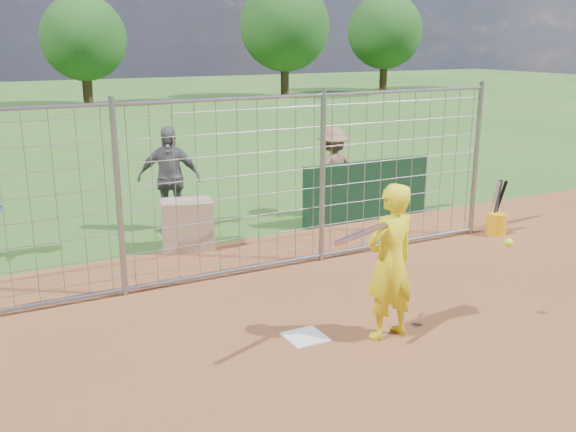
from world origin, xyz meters
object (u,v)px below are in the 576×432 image
bystander_c (333,172)px  equipment_bin (187,225)px  bystander_b (169,179)px  bucket_with_bats (496,221)px  batter (390,262)px

bystander_c → equipment_bin: size_ratio=2.10×
bystander_b → equipment_bin: 1.28m
bucket_with_bats → bystander_b: bearing=149.4°
bystander_b → bucket_with_bats: (4.88, -2.88, -0.68)m
bystander_b → bystander_c: (3.06, -0.44, -0.08)m
bystander_b → equipment_bin: (-0.09, -1.16, -0.52)m
batter → equipment_bin: bearing=-82.8°
batter → bucket_with_bats: bearing=-155.8°
bystander_c → equipment_bin: 3.26m
bystander_c → equipment_bin: (-3.15, -0.73, -0.44)m
bucket_with_bats → equipment_bin: bearing=160.9°
bystander_b → equipment_bin: bystander_b is taller
batter → bystander_b: bearing=-86.7°
batter → bucket_with_bats: batter is taller
bystander_b → bucket_with_bats: 5.71m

